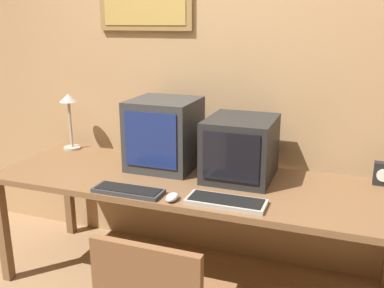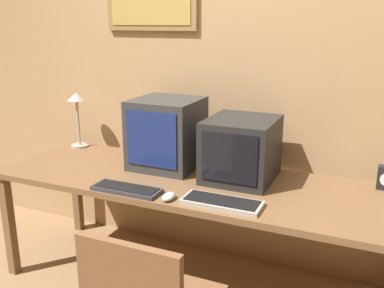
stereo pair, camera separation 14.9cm
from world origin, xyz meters
The scene contains 8 objects.
wall_back centered at (0.00, 1.41, 1.30)m, with size 8.00×0.08×2.60m.
desk centered at (0.00, 0.92, 0.66)m, with size 2.38×0.78×0.72m.
monitor_left centered at (-0.24, 1.08, 0.93)m, with size 0.40×0.41×0.44m.
monitor_right centered at (0.25, 1.06, 0.90)m, with size 0.39×0.44×0.36m.
keyboard_main centered at (-0.26, 0.61, 0.73)m, with size 0.39×0.14×0.03m.
keyboard_side centered at (0.28, 0.65, 0.73)m, with size 0.41×0.16×0.03m.
mouse_near_keyboard centered at (0.01, 0.60, 0.74)m, with size 0.06×0.10×0.04m.
desk_lamp centered at (-1.04, 1.22, 1.01)m, with size 0.13×0.13×0.41m.
Camera 2 is at (0.95, -1.24, 1.61)m, focal length 40.00 mm.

